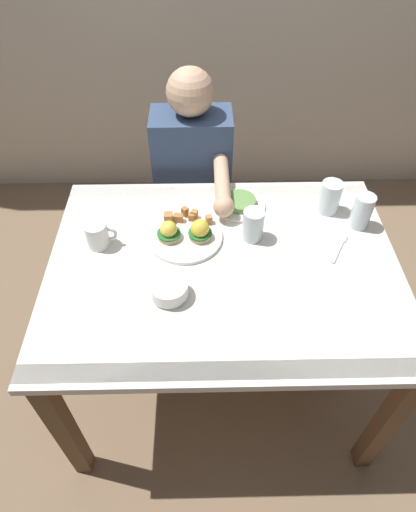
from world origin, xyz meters
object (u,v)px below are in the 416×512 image
object	(u,v)px
fruit_bowl	(169,290)
water_glass_extra	(330,198)
dining_table	(223,284)
eggs_benedict_plate	(185,233)
side_plate	(240,204)
coffee_mug	(98,234)
water_glass_near	(361,213)
fork	(340,247)
water_glass_far	(253,227)
diner_person	(193,179)

from	to	relation	value
fruit_bowl	water_glass_extra	distance (m)	0.71
dining_table	water_glass_extra	size ratio (longest dim) A/B	9.43
eggs_benedict_plate	side_plate	size ratio (longest dim) A/B	1.35
side_plate	coffee_mug	bearing A→B (deg)	-158.65
water_glass_near	water_glass_extra	size ratio (longest dim) A/B	1.05
dining_table	coffee_mug	size ratio (longest dim) A/B	10.78
fruit_bowl	fork	distance (m)	0.63
fork	eggs_benedict_plate	bearing A→B (deg)	173.83
side_plate	eggs_benedict_plate	bearing A→B (deg)	-140.34
fruit_bowl	water_glass_near	world-z (taller)	water_glass_near
dining_table	fruit_bowl	size ratio (longest dim) A/B	10.00
dining_table	fork	world-z (taller)	fork
water_glass_far	fork	bearing A→B (deg)	-10.78
coffee_mug	diner_person	bearing A→B (deg)	56.67
eggs_benedict_plate	fork	world-z (taller)	eggs_benedict_plate
fork	fruit_bowl	bearing A→B (deg)	-160.98
eggs_benedict_plate	diner_person	xyz separation A→B (m)	(0.03, 0.47, -0.11)
eggs_benedict_plate	diner_person	size ratio (longest dim) A/B	0.24
fruit_bowl	fork	world-z (taller)	fruit_bowl
water_glass_near	water_glass_extra	distance (m)	0.13
water_glass_far	diner_person	distance (m)	0.54
dining_table	coffee_mug	distance (m)	0.47
eggs_benedict_plate	coffee_mug	xyz separation A→B (m)	(-0.30, -0.03, 0.03)
dining_table	fork	size ratio (longest dim) A/B	8.31
eggs_benedict_plate	water_glass_far	bearing A→B (deg)	-0.18
coffee_mug	water_glass_far	world-z (taller)	water_glass_far
fork	water_glass_near	distance (m)	0.16
water_glass_extra	diner_person	bearing A→B (deg)	147.50
water_glass_extra	eggs_benedict_plate	bearing A→B (deg)	-165.28
fruit_bowl	diner_person	distance (m)	0.75
coffee_mug	water_glass_near	bearing A→B (deg)	5.07
eggs_benedict_plate	dining_table	bearing A→B (deg)	-44.37
coffee_mug	diner_person	distance (m)	0.61
fork	water_glass_extra	size ratio (longest dim) A/B	1.14
water_glass_near	diner_person	size ratio (longest dim) A/B	0.12
fork	side_plate	distance (m)	0.41
dining_table	eggs_benedict_plate	size ratio (longest dim) A/B	4.44
water_glass_near	diner_person	bearing A→B (deg)	145.91
dining_table	water_glass_far	size ratio (longest dim) A/B	10.08
dining_table	fork	distance (m)	0.43
fruit_bowl	water_glass_far	bearing A→B (deg)	42.51
water_glass_extra	diner_person	size ratio (longest dim) A/B	0.11
diner_person	fork	bearing A→B (deg)	-45.49
eggs_benedict_plate	side_plate	world-z (taller)	eggs_benedict_plate
dining_table	diner_person	bearing A→B (deg)	100.15
dining_table	side_plate	xyz separation A→B (m)	(0.07, 0.30, 0.12)
water_glass_near	water_glass_far	bearing A→B (deg)	-171.90
fork	water_glass_extra	bearing A→B (deg)	91.40
fruit_bowl	water_glass_extra	size ratio (longest dim) A/B	0.94
eggs_benedict_plate	diner_person	bearing A→B (deg)	86.94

